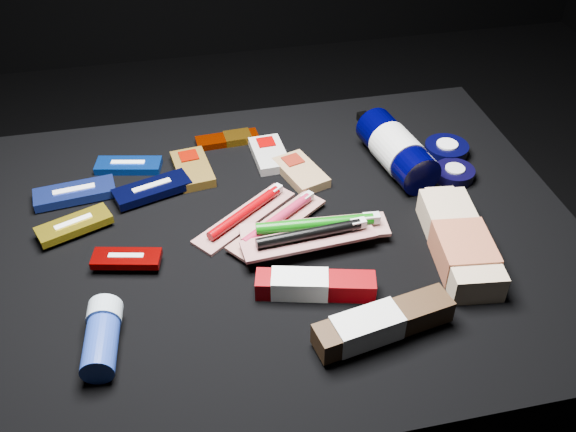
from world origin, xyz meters
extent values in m
plane|color=black|center=(0.00, 0.00, 0.00)|extent=(3.00, 3.00, 0.00)
cube|color=black|center=(0.00, 0.00, 0.20)|extent=(0.98, 0.78, 0.40)
cube|color=#0B38AB|center=(-0.24, 0.23, 0.41)|extent=(0.12, 0.07, 0.01)
cube|color=white|center=(-0.24, 0.23, 0.41)|extent=(0.06, 0.02, 0.02)
cube|color=navy|center=(-0.33, 0.16, 0.41)|extent=(0.14, 0.07, 0.02)
cube|color=silver|center=(-0.33, 0.16, 0.41)|extent=(0.07, 0.02, 0.02)
cube|color=black|center=(-0.20, 0.14, 0.41)|extent=(0.14, 0.09, 0.02)
cube|color=beige|center=(-0.20, 0.14, 0.41)|extent=(0.07, 0.03, 0.02)
cube|color=#B49A18|center=(-0.33, 0.07, 0.41)|extent=(0.13, 0.08, 0.01)
cube|color=white|center=(-0.33, 0.07, 0.42)|extent=(0.06, 0.03, 0.02)
cube|color=#830302|center=(-0.25, -0.03, 0.42)|extent=(0.11, 0.06, 0.01)
cube|color=beige|center=(-0.25, -0.03, 0.42)|extent=(0.05, 0.02, 0.01)
cube|color=#543E14|center=(-0.12, 0.19, 0.41)|extent=(0.07, 0.12, 0.02)
cube|color=#660800|center=(-0.13, 0.22, 0.41)|extent=(0.04, 0.04, 0.02)
cube|color=#AEADA7|center=(0.02, 0.21, 0.41)|extent=(0.06, 0.11, 0.02)
cube|color=#790000|center=(0.02, 0.24, 0.41)|extent=(0.03, 0.03, 0.02)
cube|color=#9B784E|center=(0.07, 0.14, 0.41)|extent=(0.09, 0.12, 0.02)
cube|color=maroon|center=(0.06, 0.17, 0.41)|extent=(0.04, 0.04, 0.02)
cube|color=#7B1700|center=(-0.05, 0.28, 0.41)|extent=(0.12, 0.04, 0.01)
cube|color=#9D6613|center=(-0.03, 0.28, 0.41)|extent=(0.05, 0.04, 0.01)
cylinder|color=black|center=(0.24, 0.13, 0.44)|extent=(0.10, 0.19, 0.07)
cylinder|color=#BAB9B5|center=(0.24, 0.13, 0.44)|extent=(0.09, 0.09, 0.08)
cylinder|color=black|center=(0.23, 0.23, 0.44)|extent=(0.03, 0.03, 0.03)
cube|color=black|center=(0.22, 0.26, 0.43)|extent=(0.02, 0.04, 0.02)
cylinder|color=black|center=(0.35, 0.15, 0.41)|extent=(0.08, 0.08, 0.02)
cylinder|color=white|center=(0.35, 0.15, 0.41)|extent=(0.04, 0.04, 0.03)
cylinder|color=black|center=(0.34, 0.08, 0.41)|extent=(0.07, 0.07, 0.02)
cylinder|color=#B9B8B5|center=(0.34, 0.08, 0.41)|extent=(0.03, 0.03, 0.02)
cube|color=#D0B38E|center=(0.26, -0.11, 0.42)|extent=(0.10, 0.23, 0.04)
cube|color=#AA593B|center=(0.26, -0.13, 0.42)|extent=(0.09, 0.11, 0.05)
cube|color=#D0B38E|center=(0.27, 0.00, 0.42)|extent=(0.05, 0.03, 0.03)
cylinder|color=navy|center=(-0.28, -0.20, 0.42)|extent=(0.05, 0.09, 0.04)
cylinder|color=#9EB1BD|center=(-0.28, -0.15, 0.42)|extent=(0.05, 0.04, 0.05)
cube|color=#BBB2AE|center=(-0.05, 0.04, 0.40)|extent=(0.19, 0.16, 0.01)
cylinder|color=#810004|center=(-0.05, 0.04, 0.41)|extent=(0.14, 0.11, 0.02)
cube|color=white|center=(0.01, 0.09, 0.42)|extent=(0.03, 0.02, 0.01)
cube|color=#A6A09B|center=(0.00, 0.00, 0.41)|extent=(0.18, 0.15, 0.01)
cylinder|color=#9F1A39|center=(0.00, 0.00, 0.42)|extent=(0.13, 0.10, 0.02)
cube|color=#BABBB6|center=(0.06, 0.05, 0.42)|extent=(0.03, 0.02, 0.01)
cube|color=silver|center=(0.05, -0.03, 0.42)|extent=(0.24, 0.07, 0.01)
cylinder|color=#075C07|center=(0.05, -0.03, 0.43)|extent=(0.19, 0.03, 0.02)
cube|color=silver|center=(0.14, -0.04, 0.43)|extent=(0.03, 0.02, 0.01)
cube|color=#A7A19B|center=(0.03, -0.06, 0.42)|extent=(0.21, 0.06, 0.01)
cylinder|color=black|center=(0.03, -0.06, 0.44)|extent=(0.17, 0.03, 0.02)
cube|color=white|center=(0.11, -0.05, 0.44)|extent=(0.02, 0.02, 0.01)
cube|color=#730004|center=(0.02, -0.15, 0.42)|extent=(0.18, 0.08, 0.03)
cube|color=silver|center=(0.00, -0.14, 0.42)|extent=(0.09, 0.06, 0.03)
cube|color=#332010|center=(0.09, -0.24, 0.42)|extent=(0.20, 0.08, 0.04)
cube|color=silver|center=(0.07, -0.25, 0.43)|extent=(0.10, 0.06, 0.04)
camera|label=1|loc=(-0.15, -0.77, 1.09)|focal=40.00mm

